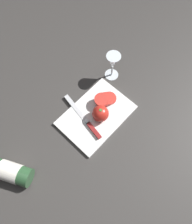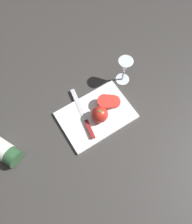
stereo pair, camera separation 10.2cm
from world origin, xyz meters
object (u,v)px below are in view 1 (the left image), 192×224
(knife, at_px, (89,125))
(whole_tomato, at_px, (100,113))
(wine_bottle, at_px, (5,170))
(wine_glass, at_px, (113,62))
(tomato_slice_stack_near, at_px, (106,99))

(knife, bearing_deg, whole_tomato, -87.63)
(wine_bottle, relative_size, wine_glass, 2.11)
(whole_tomato, relative_size, tomato_slice_stack_near, 0.69)
(tomato_slice_stack_near, bearing_deg, knife, 11.89)
(whole_tomato, xyz_separation_m, tomato_slice_stack_near, (-0.08, -0.04, -0.02))
(knife, bearing_deg, tomato_slice_stack_near, -68.62)
(wine_bottle, xyz_separation_m, whole_tomato, (-0.46, 0.12, 0.01))
(wine_glass, height_order, tomato_slice_stack_near, wine_glass)
(whole_tomato, bearing_deg, tomato_slice_stack_near, -153.69)
(wine_glass, distance_m, whole_tomato, 0.26)
(wine_glass, relative_size, whole_tomato, 1.96)
(knife, bearing_deg, wine_bottle, 83.34)
(whole_tomato, bearing_deg, knife, -7.12)
(whole_tomato, bearing_deg, wine_bottle, -14.89)
(tomato_slice_stack_near, bearing_deg, wine_bottle, -8.81)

